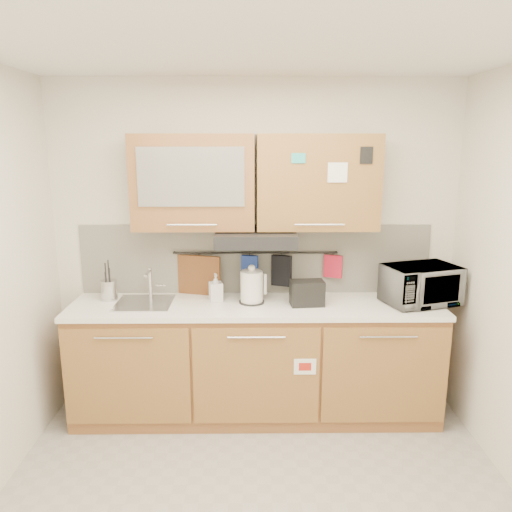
{
  "coord_description": "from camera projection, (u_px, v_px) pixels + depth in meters",
  "views": [
    {
      "loc": [
        -0.04,
        -2.42,
        2.13
      ],
      "look_at": [
        0.0,
        1.05,
        1.33
      ],
      "focal_mm": 35.0,
      "sensor_mm": 36.0,
      "label": 1
    }
  ],
  "objects": [
    {
      "name": "ceiling",
      "position": [
        258.0,
        34.0,
        2.26
      ],
      "size": [
        3.2,
        3.2,
        0.0
      ],
      "primitive_type": "plane",
      "rotation": [
        3.14,
        0.0,
        0.0
      ],
      "color": "white",
      "rests_on": "wall_back"
    },
    {
      "name": "wall_back",
      "position": [
        255.0,
        247.0,
        4.01
      ],
      "size": [
        3.2,
        0.0,
        3.2
      ],
      "primitive_type": "plane",
      "rotation": [
        1.57,
        0.0,
        0.0
      ],
      "color": "silver",
      "rests_on": "ground"
    },
    {
      "name": "base_cabinet",
      "position": [
        256.0,
        366.0,
        3.91
      ],
      "size": [
        2.8,
        0.64,
        0.88
      ],
      "color": "olive",
      "rests_on": "floor"
    },
    {
      "name": "countertop",
      "position": [
        256.0,
        306.0,
        3.8
      ],
      "size": [
        2.82,
        0.62,
        0.04
      ],
      "primitive_type": "cube",
      "color": "white",
      "rests_on": "base_cabinet"
    },
    {
      "name": "backsplash",
      "position": [
        255.0,
        259.0,
        4.02
      ],
      "size": [
        2.8,
        0.02,
        0.56
      ],
      "primitive_type": "cube",
      "color": "silver",
      "rests_on": "countertop"
    },
    {
      "name": "upper_cabinets",
      "position": [
        255.0,
        182.0,
        3.72
      ],
      "size": [
        1.82,
        0.37,
        0.7
      ],
      "color": "olive",
      "rests_on": "wall_back"
    },
    {
      "name": "range_hood",
      "position": [
        256.0,
        238.0,
        3.74
      ],
      "size": [
        0.6,
        0.46,
        0.1
      ],
      "primitive_type": "cube",
      "color": "black",
      "rests_on": "upper_cabinets"
    },
    {
      "name": "sink",
      "position": [
        145.0,
        303.0,
        3.8
      ],
      "size": [
        0.42,
        0.4,
        0.26
      ],
      "color": "silver",
      "rests_on": "countertop"
    },
    {
      "name": "utensil_rail",
      "position": [
        255.0,
        253.0,
        3.97
      ],
      "size": [
        1.3,
        0.02,
        0.02
      ],
      "primitive_type": "cylinder",
      "rotation": [
        0.0,
        1.57,
        0.0
      ],
      "color": "black",
      "rests_on": "backsplash"
    },
    {
      "name": "utensil_crock",
      "position": [
        109.0,
        290.0,
        3.87
      ],
      "size": [
        0.16,
        0.16,
        0.31
      ],
      "rotation": [
        0.0,
        0.0,
        0.38
      ],
      "color": "#BDBCC1",
      "rests_on": "countertop"
    },
    {
      "name": "kettle",
      "position": [
        252.0,
        288.0,
        3.79
      ],
      "size": [
        0.23,
        0.22,
        0.3
      ],
      "rotation": [
        0.0,
        0.0,
        0.42
      ],
      "color": "white",
      "rests_on": "countertop"
    },
    {
      "name": "toaster",
      "position": [
        307.0,
        293.0,
        3.74
      ],
      "size": [
        0.26,
        0.17,
        0.19
      ],
      "rotation": [
        0.0,
        0.0,
        0.09
      ],
      "color": "black",
      "rests_on": "countertop"
    },
    {
      "name": "microwave",
      "position": [
        421.0,
        285.0,
        3.77
      ],
      "size": [
        0.61,
        0.5,
        0.29
      ],
      "primitive_type": "imported",
      "rotation": [
        0.0,
        0.0,
        0.3
      ],
      "color": "#999999",
      "rests_on": "countertop"
    },
    {
      "name": "soap_bottle",
      "position": [
        216.0,
        287.0,
        3.84
      ],
      "size": [
        0.12,
        0.12,
        0.22
      ],
      "primitive_type": "imported",
      "rotation": [
        0.0,
        0.0,
        0.25
      ],
      "color": "#999999",
      "rests_on": "countertop"
    },
    {
      "name": "cutting_board",
      "position": [
        199.0,
        282.0,
        4.0
      ],
      "size": [
        0.35,
        0.12,
        0.44
      ],
      "primitive_type": "cube",
      "rotation": [
        0.0,
        0.0,
        -0.28
      ],
      "color": "brown",
      "rests_on": "utensil_rail"
    },
    {
      "name": "oven_mitt",
      "position": [
        250.0,
        269.0,
        3.98
      ],
      "size": [
        0.14,
        0.07,
        0.22
      ],
      "primitive_type": "cube",
      "rotation": [
        0.0,
        0.0,
        -0.28
      ],
      "color": "#223B9D",
      "rests_on": "utensil_rail"
    },
    {
      "name": "dark_pouch",
      "position": [
        282.0,
        271.0,
        3.99
      ],
      "size": [
        0.16,
        0.1,
        0.25
      ],
      "primitive_type": "cube",
      "rotation": [
        0.0,
        0.0,
        -0.37
      ],
      "color": "black",
      "rests_on": "utensil_rail"
    },
    {
      "name": "pot_holder",
      "position": [
        333.0,
        266.0,
        3.99
      ],
      "size": [
        0.15,
        0.07,
        0.18
      ],
      "primitive_type": "cube",
      "rotation": [
        0.0,
        0.0,
        -0.37
      ],
      "color": "#B6182F",
      "rests_on": "utensil_rail"
    }
  ]
}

